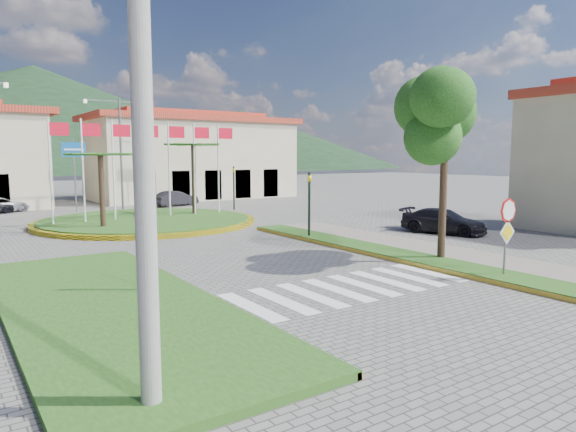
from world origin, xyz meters
TOP-DOWN VIEW (x-y plane):
  - ground at (0.00, 0.00)m, footprint 160.00×160.00m
  - sidewalk_right at (6.00, 2.00)m, footprint 4.00×28.00m
  - verge_right at (4.80, 2.00)m, footprint 1.60×28.00m
  - median_left at (-6.50, 6.00)m, footprint 5.00×14.00m
  - crosswalk at (0.00, 4.00)m, footprint 8.00×3.00m
  - roundabout_island at (0.00, 22.00)m, footprint 12.70×12.70m
  - stop_sign at (4.90, 1.96)m, footprint 0.80×0.11m
  - deciduous_tree at (5.50, 5.00)m, footprint 3.60×3.60m
  - utility_pole at (-7.50, 0.00)m, footprint 0.32×0.32m
  - traffic_light_left at (-5.20, 6.50)m, footprint 0.15×0.18m
  - traffic_light_right at (4.50, 12.00)m, footprint 0.15×0.18m
  - traffic_light_far at (8.00, 26.00)m, footprint 0.18×0.15m
  - direction_sign_west at (-2.00, 30.97)m, footprint 1.60×0.14m
  - direction_sign_east at (3.00, 30.97)m, footprint 1.60×0.14m
  - street_lamp_centre at (1.00, 30.00)m, footprint 4.80×0.16m
  - building_right at (10.00, 38.00)m, footprint 19.08×9.54m
  - hill_far_mid at (15.00, 160.00)m, footprint 180.00×180.00m
  - hill_far_east at (70.00, 135.00)m, footprint 120.00×120.00m
  - white_van at (-6.49, 33.43)m, footprint 4.18×3.00m
  - car_dark_b at (5.43, 30.94)m, footprint 3.84×2.10m
  - car_side_right at (11.34, 9.62)m, footprint 3.03×4.66m

SIDE VIEW (x-z plane):
  - ground at x=0.00m, z-range 0.00..0.00m
  - crosswalk at x=0.00m, z-range 0.00..0.01m
  - sidewalk_right at x=6.00m, z-range 0.00..0.15m
  - verge_right at x=4.80m, z-range 0.00..0.18m
  - median_left at x=-6.50m, z-range 0.00..0.18m
  - roundabout_island at x=0.00m, z-range -2.82..3.18m
  - white_van at x=-6.49m, z-range 0.00..1.06m
  - car_dark_b at x=5.43m, z-range 0.00..1.20m
  - car_side_right at x=11.34m, z-range 0.00..1.25m
  - stop_sign at x=4.90m, z-range 0.47..3.12m
  - traffic_light_left at x=-5.20m, z-range 0.34..3.54m
  - traffic_light_right at x=4.50m, z-range 0.34..3.54m
  - traffic_light_far at x=8.00m, z-range 0.34..3.54m
  - direction_sign_west at x=-2.00m, z-range 0.93..6.13m
  - direction_sign_east at x=3.00m, z-range 0.93..6.13m
  - building_right at x=10.00m, z-range -0.12..7.93m
  - street_lamp_centre at x=1.00m, z-range 0.50..8.50m
  - utility_pole at x=-7.50m, z-range 0.00..9.00m
  - deciduous_tree at x=5.50m, z-range 1.78..8.58m
  - hill_far_east at x=70.00m, z-range 0.00..18.00m
  - hill_far_mid at x=15.00m, z-range 0.00..30.00m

